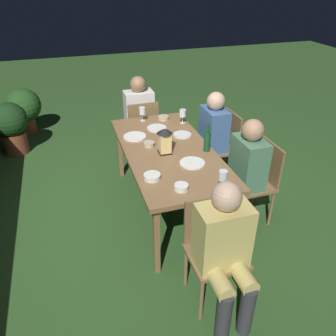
# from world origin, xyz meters

# --- Properties ---
(ground_plane) EXTENTS (16.00, 16.00, 0.00)m
(ground_plane) POSITION_xyz_m (0.00, 0.00, 0.00)
(ground_plane) COLOR #2D5123
(dining_table) EXTENTS (1.84, 0.88, 0.75)m
(dining_table) POSITION_xyz_m (0.00, 0.00, 0.69)
(dining_table) COLOR olive
(dining_table) RESTS_ON ground
(chair_head_near) EXTENTS (0.40, 0.42, 0.87)m
(chair_head_near) POSITION_xyz_m (-1.17, 0.00, 0.49)
(chair_head_near) COLOR brown
(chair_head_near) RESTS_ON ground
(person_in_mustard) EXTENTS (0.48, 0.38, 1.15)m
(person_in_mustard) POSITION_xyz_m (-1.36, 0.00, 0.64)
(person_in_mustard) COLOR tan
(person_in_mustard) RESTS_ON ground
(chair_head_far) EXTENTS (0.40, 0.42, 0.87)m
(chair_head_far) POSITION_xyz_m (1.17, 0.00, 0.49)
(chair_head_far) COLOR brown
(chair_head_far) RESTS_ON ground
(person_in_cream) EXTENTS (0.48, 0.38, 1.15)m
(person_in_cream) POSITION_xyz_m (1.36, 0.00, 0.64)
(person_in_cream) COLOR white
(person_in_cream) RESTS_ON ground
(chair_side_left_a) EXTENTS (0.42, 0.40, 0.87)m
(chair_side_left_a) POSITION_xyz_m (-0.41, -0.83, 0.49)
(chair_side_left_a) COLOR brown
(chair_side_left_a) RESTS_ON ground
(person_in_green) EXTENTS (0.38, 0.47, 1.15)m
(person_in_green) POSITION_xyz_m (-0.41, -0.63, 0.64)
(person_in_green) COLOR #4C7A5B
(person_in_green) RESTS_ON ground
(chair_side_left_b) EXTENTS (0.42, 0.40, 0.87)m
(chair_side_left_b) POSITION_xyz_m (0.41, -0.83, 0.49)
(chair_side_left_b) COLOR brown
(chair_side_left_b) RESTS_ON ground
(person_in_blue) EXTENTS (0.38, 0.47, 1.15)m
(person_in_blue) POSITION_xyz_m (0.41, -0.63, 0.64)
(person_in_blue) COLOR #426699
(person_in_blue) RESTS_ON ground
(lantern_centerpiece) EXTENTS (0.15, 0.15, 0.27)m
(lantern_centerpiece) POSITION_xyz_m (-0.07, 0.05, 0.90)
(lantern_centerpiece) COLOR black
(lantern_centerpiece) RESTS_ON dining_table
(green_bottle_on_table) EXTENTS (0.07, 0.07, 0.29)m
(green_bottle_on_table) POSITION_xyz_m (-0.15, -0.36, 0.86)
(green_bottle_on_table) COLOR #144723
(green_bottle_on_table) RESTS_ON dining_table
(wine_glass_a) EXTENTS (0.08, 0.08, 0.17)m
(wine_glass_a) POSITION_xyz_m (-0.81, -0.22, 0.87)
(wine_glass_a) COLOR silver
(wine_glass_a) RESTS_ON dining_table
(wine_glass_b) EXTENTS (0.08, 0.08, 0.17)m
(wine_glass_b) POSITION_xyz_m (0.80, 0.07, 0.87)
(wine_glass_b) COLOR silver
(wine_glass_b) RESTS_ON dining_table
(wine_glass_c) EXTENTS (0.08, 0.08, 0.17)m
(wine_glass_c) POSITION_xyz_m (0.59, -0.37, 0.87)
(wine_glass_c) COLOR silver
(wine_glass_c) RESTS_ON dining_table
(plate_a) EXTENTS (0.20, 0.20, 0.01)m
(plate_a) POSITION_xyz_m (0.27, -0.25, 0.76)
(plate_a) COLOR silver
(plate_a) RESTS_ON dining_table
(plate_b) EXTENTS (0.25, 0.25, 0.01)m
(plate_b) POSITION_xyz_m (0.38, 0.26, 0.76)
(plate_b) COLOR white
(plate_b) RESTS_ON dining_table
(plate_c) EXTENTS (0.24, 0.24, 0.01)m
(plate_c) POSITION_xyz_m (-0.35, -0.13, 0.76)
(plate_c) COLOR white
(plate_c) RESTS_ON dining_table
(plate_d) EXTENTS (0.23, 0.23, 0.01)m
(plate_d) POSITION_xyz_m (0.52, -0.03, 0.76)
(plate_d) COLOR white
(plate_d) RESTS_ON dining_table
(bowl_olives) EXTENTS (0.12, 0.12, 0.05)m
(bowl_olives) POSITION_xyz_m (-0.73, 0.11, 0.77)
(bowl_olives) COLOR silver
(bowl_olives) RESTS_ON dining_table
(bowl_bread) EXTENTS (0.13, 0.13, 0.04)m
(bowl_bread) POSITION_xyz_m (0.76, -0.18, 0.77)
(bowl_bread) COLOR #BCAD8E
(bowl_bread) RESTS_ON dining_table
(bowl_salad) EXTENTS (0.11, 0.11, 0.04)m
(bowl_salad) POSITION_xyz_m (0.13, 0.17, 0.77)
(bowl_salad) COLOR #BCAD8E
(bowl_salad) RESTS_ON dining_table
(bowl_dip) EXTENTS (0.15, 0.15, 0.04)m
(bowl_dip) POSITION_xyz_m (-0.49, 0.30, 0.77)
(bowl_dip) COLOR silver
(bowl_dip) RESTS_ON dining_table
(potted_plant_by_hedge) EXTENTS (0.48, 0.48, 0.75)m
(potted_plant_by_hedge) POSITION_xyz_m (1.94, 1.72, 0.42)
(potted_plant_by_hedge) COLOR brown
(potted_plant_by_hedge) RESTS_ON ground
(potted_plant_corner) EXTENTS (0.53, 0.53, 0.73)m
(potted_plant_corner) POSITION_xyz_m (2.63, 1.57, 0.43)
(potted_plant_corner) COLOR brown
(potted_plant_corner) RESTS_ON ground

